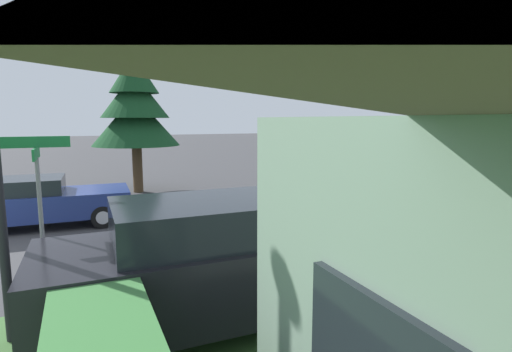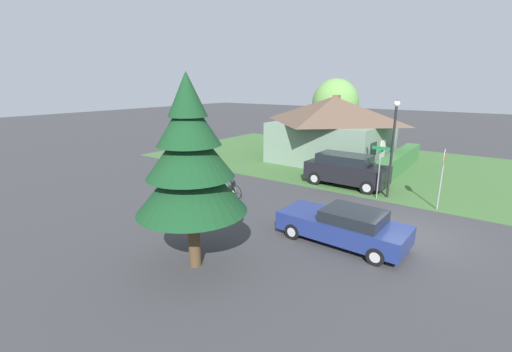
# 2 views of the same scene
# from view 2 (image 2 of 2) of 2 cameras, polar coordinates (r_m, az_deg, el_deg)

# --- Properties ---
(ground_plane) EXTENTS (140.00, 140.00, 0.00)m
(ground_plane) POSITION_cam_2_polar(r_m,az_deg,el_deg) (15.14, 23.80, -8.88)
(ground_plane) COLOR #38383A
(grass_verge_right) EXTENTS (16.00, 36.00, 0.01)m
(grass_verge_right) POSITION_cam_2_polar(r_m,az_deg,el_deg) (26.68, 20.87, 1.54)
(grass_verge_right) COLOR #3D6633
(grass_verge_right) RESTS_ON ground
(cottage_house) EXTENTS (8.00, 8.56, 4.94)m
(cottage_house) POSITION_cam_2_polar(r_m,az_deg,el_deg) (27.00, 12.61, 7.81)
(cottage_house) COLOR slate
(cottage_house) RESTS_ON ground
(hedge_row) EXTENTS (9.87, 0.90, 1.29)m
(hedge_row) POSITION_cam_2_polar(r_m,az_deg,el_deg) (24.97, 22.35, 2.02)
(hedge_row) COLOR #387038
(hedge_row) RESTS_ON ground
(sedan_left_lane) EXTENTS (2.09, 4.81, 1.39)m
(sedan_left_lane) POSITION_cam_2_polar(r_m,az_deg,el_deg) (13.30, 14.44, -8.02)
(sedan_left_lane) COLOR navy
(sedan_left_lane) RESTS_ON ground
(cyclist) EXTENTS (0.44, 1.75, 1.44)m
(cyclist) POSITION_cam_2_polar(r_m,az_deg,el_deg) (18.14, -4.43, -1.36)
(cyclist) COLOR black
(cyclist) RESTS_ON ground
(parked_suv_right) EXTENTS (2.04, 4.67, 1.87)m
(parked_suv_right) POSITION_cam_2_polar(r_m,az_deg,el_deg) (20.63, 14.76, 1.02)
(parked_suv_right) COLOR black
(parked_suv_right) RESTS_ON ground
(stop_sign) EXTENTS (0.75, 0.08, 2.93)m
(stop_sign) POSITION_cam_2_polar(r_m,az_deg,el_deg) (18.08, 28.70, 1.32)
(stop_sign) COLOR gray
(stop_sign) RESTS_ON ground
(street_lamp) EXTENTS (0.30, 0.30, 5.08)m
(street_lamp) POSITION_cam_2_polar(r_m,az_deg,el_deg) (18.75, 21.90, 5.77)
(street_lamp) COLOR black
(street_lamp) RESTS_ON ground
(street_name_sign) EXTENTS (0.90, 0.90, 2.75)m
(street_name_sign) POSITION_cam_2_polar(r_m,az_deg,el_deg) (18.64, 19.93, 2.06)
(street_name_sign) COLOR gray
(street_name_sign) RESTS_ON ground
(conifer_tall_near) EXTENTS (3.48, 3.48, 6.19)m
(conifer_tall_near) POSITION_cam_2_polar(r_m,az_deg,el_deg) (10.64, -10.92, 2.57)
(conifer_tall_near) COLOR #4C3823
(conifer_tall_near) RESTS_ON ground
(deciduous_tree_right) EXTENTS (4.28, 4.28, 6.30)m
(deciduous_tree_right) POSITION_cam_2_polar(r_m,az_deg,el_deg) (33.61, 13.07, 11.74)
(deciduous_tree_right) COLOR #4C3823
(deciduous_tree_right) RESTS_ON ground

